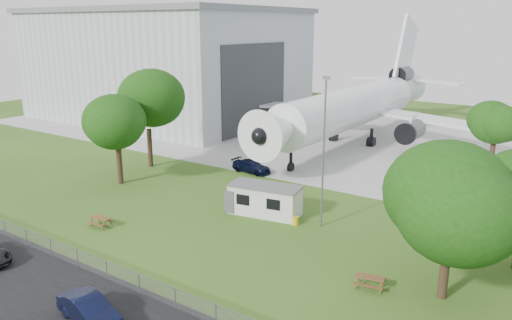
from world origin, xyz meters
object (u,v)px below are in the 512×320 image
Objects in this scene: airliner at (356,105)px; picnic_east at (369,288)px; car_centre_sedan at (89,310)px; site_cabin at (265,200)px; picnic_west at (101,226)px; hangar at (166,63)px.

airliner reaches higher than picnic_east.
car_centre_sedan is (-11.19, -12.30, 0.75)m from picnic_east.
airliner is 6.88× the size of site_cabin.
picnic_east is 0.40× the size of car_centre_sedan.
site_cabin is 13.71m from picnic_west.
hangar is 0.90× the size of airliner.
hangar is at bearing 48.39° from car_centre_sedan.
picnic_west is at bearing -96.43° from airliner.
site_cabin is 1.53× the size of car_centre_sedan.
airliner reaches higher than car_centre_sedan.
hangar is 51.75m from picnic_west.
car_centre_sedan is at bearing -82.93° from airliner.
picnic_east is at bearing -64.82° from airliner.
site_cabin is 3.85× the size of picnic_west.
airliner is 10.54× the size of car_centre_sedan.
site_cabin is at bearing -36.37° from hangar.
car_centre_sedan is (10.58, -9.20, 0.75)m from picnic_west.
site_cabin is at bearing -80.59° from airliner.
hangar is 51.49m from site_cabin.
picnic_east is (17.28, -36.75, -5.27)m from airliner.
picnic_west is 14.04m from car_centre_sedan.
airliner is (35.97, -0.14, -4.14)m from hangar.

